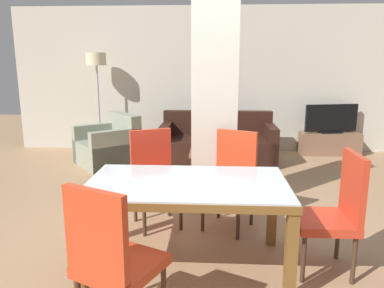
{
  "coord_description": "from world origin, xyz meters",
  "views": [
    {
      "loc": [
        0.2,
        -2.86,
        1.67
      ],
      "look_at": [
        0.0,
        0.72,
        0.89
      ],
      "focal_mm": 35.0,
      "sensor_mm": 36.0,
      "label": 1
    }
  ],
  "objects_px": {
    "tv_screen": "(331,119)",
    "coffee_table": "(215,165)",
    "bottle": "(223,147)",
    "tv_stand": "(329,143)",
    "armchair": "(109,147)",
    "floor_lamp": "(97,69)",
    "dining_chair_near_left": "(112,256)",
    "dining_chair_far_right": "(232,176)",
    "dining_chair_head_right": "(335,209)",
    "sofa": "(218,145)",
    "dining_table": "(187,199)",
    "dining_chair_far_left": "(155,175)"
  },
  "relations": [
    {
      "from": "dining_chair_head_right",
      "to": "armchair",
      "type": "distance_m",
      "value": 4.17
    },
    {
      "from": "sofa",
      "to": "tv_stand",
      "type": "height_order",
      "value": "sofa"
    },
    {
      "from": "bottle",
      "to": "tv_stand",
      "type": "distance_m",
      "value": 2.65
    },
    {
      "from": "armchair",
      "to": "coffee_table",
      "type": "height_order",
      "value": "armchair"
    },
    {
      "from": "tv_stand",
      "to": "tv_screen",
      "type": "distance_m",
      "value": 0.46
    },
    {
      "from": "coffee_table",
      "to": "bottle",
      "type": "height_order",
      "value": "bottle"
    },
    {
      "from": "armchair",
      "to": "floor_lamp",
      "type": "distance_m",
      "value": 1.54
    },
    {
      "from": "bottle",
      "to": "tv_screen",
      "type": "distance_m",
      "value": 2.64
    },
    {
      "from": "dining_chair_far_left",
      "to": "bottle",
      "type": "bearing_deg",
      "value": -141.45
    },
    {
      "from": "coffee_table",
      "to": "dining_chair_near_left",
      "type": "bearing_deg",
      "value": -101.15
    },
    {
      "from": "tv_stand",
      "to": "tv_screen",
      "type": "relative_size",
      "value": 1.08
    },
    {
      "from": "sofa",
      "to": "coffee_table",
      "type": "bearing_deg",
      "value": 87.71
    },
    {
      "from": "armchair",
      "to": "coffee_table",
      "type": "bearing_deg",
      "value": -150.37
    },
    {
      "from": "dining_chair_near_left",
      "to": "armchair",
      "type": "relative_size",
      "value": 0.8
    },
    {
      "from": "tv_stand",
      "to": "dining_chair_near_left",
      "type": "bearing_deg",
      "value": -119.55
    },
    {
      "from": "coffee_table",
      "to": "floor_lamp",
      "type": "bearing_deg",
      "value": 145.79
    },
    {
      "from": "dining_chair_head_right",
      "to": "bottle",
      "type": "xyz_separation_m",
      "value": [
        -0.83,
        2.37,
        -0.03
      ]
    },
    {
      "from": "dining_chair_far_left",
      "to": "coffee_table",
      "type": "bearing_deg",
      "value": -136.9
    },
    {
      "from": "dining_chair_near_left",
      "to": "tv_screen",
      "type": "xyz_separation_m",
      "value": [
        2.77,
        4.89,
        0.13
      ]
    },
    {
      "from": "sofa",
      "to": "floor_lamp",
      "type": "height_order",
      "value": "floor_lamp"
    },
    {
      "from": "tv_screen",
      "to": "dining_table",
      "type": "bearing_deg",
      "value": 47.77
    },
    {
      "from": "dining_table",
      "to": "armchair",
      "type": "bearing_deg",
      "value": 115.81
    },
    {
      "from": "armchair",
      "to": "bottle",
      "type": "xyz_separation_m",
      "value": [
        1.88,
        -0.79,
        0.21
      ]
    },
    {
      "from": "tv_screen",
      "to": "dining_chair_far_left",
      "type": "bearing_deg",
      "value": 37.22
    },
    {
      "from": "dining_chair_head_right",
      "to": "tv_stand",
      "type": "relative_size",
      "value": 0.93
    },
    {
      "from": "dining_chair_far_right",
      "to": "coffee_table",
      "type": "xyz_separation_m",
      "value": [
        -0.15,
        1.63,
        -0.33
      ]
    },
    {
      "from": "sofa",
      "to": "dining_table",
      "type": "bearing_deg",
      "value": 85.23
    },
    {
      "from": "sofa",
      "to": "armchair",
      "type": "relative_size",
      "value": 1.56
    },
    {
      "from": "dining_chair_head_right",
      "to": "coffee_table",
      "type": "height_order",
      "value": "dining_chair_head_right"
    },
    {
      "from": "sofa",
      "to": "armchair",
      "type": "xyz_separation_m",
      "value": [
        -1.81,
        -0.3,
        0.01
      ]
    },
    {
      "from": "sofa",
      "to": "dining_chair_far_left",
      "type": "bearing_deg",
      "value": 75.17
    },
    {
      "from": "sofa",
      "to": "bottle",
      "type": "height_order",
      "value": "sofa"
    },
    {
      "from": "sofa",
      "to": "armchair",
      "type": "height_order",
      "value": "same"
    },
    {
      "from": "dining_chair_head_right",
      "to": "bottle",
      "type": "height_order",
      "value": "dining_chair_head_right"
    },
    {
      "from": "sofa",
      "to": "bottle",
      "type": "bearing_deg",
      "value": 93.42
    },
    {
      "from": "dining_chair_far_right",
      "to": "dining_chair_far_left",
      "type": "height_order",
      "value": "same"
    },
    {
      "from": "coffee_table",
      "to": "dining_chair_head_right",
      "type": "bearing_deg",
      "value": -69.26
    },
    {
      "from": "dining_chair_near_left",
      "to": "tv_screen",
      "type": "bearing_deg",
      "value": 86.36
    },
    {
      "from": "floor_lamp",
      "to": "armchair",
      "type": "bearing_deg",
      "value": -63.82
    },
    {
      "from": "tv_stand",
      "to": "dining_chair_head_right",
      "type": "bearing_deg",
      "value": -106.27
    },
    {
      "from": "dining_chair_near_left",
      "to": "floor_lamp",
      "type": "relative_size",
      "value": 0.54
    },
    {
      "from": "dining_table",
      "to": "tv_stand",
      "type": "xyz_separation_m",
      "value": [
        2.37,
        4.06,
        -0.39
      ]
    },
    {
      "from": "coffee_table",
      "to": "tv_screen",
      "type": "xyz_separation_m",
      "value": [
        2.12,
        1.59,
        0.46
      ]
    },
    {
      "from": "dining_table",
      "to": "dining_chair_near_left",
      "type": "bearing_deg",
      "value": -115.91
    },
    {
      "from": "dining_chair_far_right",
      "to": "tv_stand",
      "type": "height_order",
      "value": "dining_chair_far_right"
    },
    {
      "from": "tv_screen",
      "to": "coffee_table",
      "type": "bearing_deg",
      "value": 24.94
    },
    {
      "from": "bottle",
      "to": "dining_chair_head_right",
      "type": "bearing_deg",
      "value": -70.66
    },
    {
      "from": "dining_chair_head_right",
      "to": "floor_lamp",
      "type": "height_order",
      "value": "floor_lamp"
    },
    {
      "from": "sofa",
      "to": "armchair",
      "type": "bearing_deg",
      "value": 9.28
    },
    {
      "from": "dining_chair_far_right",
      "to": "tv_stand",
      "type": "bearing_deg",
      "value": -95.89
    }
  ]
}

